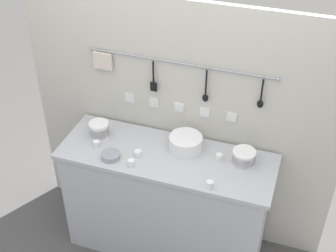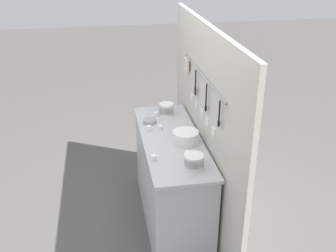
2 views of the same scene
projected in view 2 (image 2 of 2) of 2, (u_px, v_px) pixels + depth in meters
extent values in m
plane|color=#514F4C|center=(171.00, 219.00, 3.99)|extent=(20.00, 20.00, 0.00)
cube|color=#B7BABC|center=(171.00, 139.00, 3.60)|extent=(1.53, 0.54, 0.03)
cube|color=#B7BABC|center=(171.00, 182.00, 3.80)|extent=(1.47, 0.51, 0.90)
cube|color=beige|center=(204.00, 131.00, 3.62)|extent=(2.33, 0.04, 1.95)
cylinder|color=#93969E|center=(202.00, 75.00, 3.39)|extent=(1.31, 0.01, 0.01)
sphere|color=#93969E|center=(186.00, 55.00, 3.97)|extent=(0.02, 0.02, 0.02)
sphere|color=#93969E|center=(226.00, 104.00, 2.80)|extent=(0.02, 0.02, 0.02)
cube|color=beige|center=(187.00, 65.00, 3.92)|extent=(0.14, 0.02, 0.13)
cylinder|color=#93969E|center=(188.00, 58.00, 3.89)|extent=(0.00, 0.01, 0.02)
cylinder|color=black|center=(196.00, 79.00, 3.59)|extent=(0.01, 0.01, 0.17)
cube|color=black|center=(195.00, 91.00, 3.64)|extent=(0.05, 0.01, 0.07)
cylinder|color=#93969E|center=(197.00, 70.00, 3.55)|extent=(0.01, 0.01, 0.02)
cylinder|color=black|center=(206.00, 95.00, 3.26)|extent=(0.01, 0.01, 0.19)
ellipsoid|color=black|center=(206.00, 108.00, 3.31)|extent=(0.04, 0.02, 0.06)
cylinder|color=#93969E|center=(208.00, 83.00, 3.22)|extent=(0.01, 0.01, 0.02)
cylinder|color=black|center=(219.00, 111.00, 2.92)|extent=(0.01, 0.01, 0.16)
ellipsoid|color=black|center=(219.00, 123.00, 2.96)|extent=(0.04, 0.02, 0.06)
cylinder|color=#93969E|center=(222.00, 100.00, 2.88)|extent=(0.00, 0.01, 0.02)
cube|color=white|center=(192.00, 98.00, 3.88)|extent=(0.07, 0.01, 0.07)
cube|color=white|center=(197.00, 105.00, 3.71)|extent=(0.07, 0.01, 0.07)
cube|color=white|center=(202.00, 113.00, 3.54)|extent=(0.07, 0.01, 0.07)
cube|color=white|center=(207.00, 122.00, 3.37)|extent=(0.07, 0.01, 0.07)
cube|color=white|center=(214.00, 132.00, 3.20)|extent=(0.07, 0.01, 0.07)
cylinder|color=white|center=(194.00, 164.00, 3.13)|extent=(0.16, 0.16, 0.04)
cylinder|color=white|center=(194.00, 162.00, 3.12)|extent=(0.16, 0.16, 0.04)
cylinder|color=white|center=(194.00, 160.00, 3.11)|extent=(0.16, 0.16, 0.04)
cylinder|color=white|center=(194.00, 157.00, 3.10)|extent=(0.16, 0.16, 0.04)
cylinder|color=white|center=(166.00, 112.00, 4.07)|extent=(0.15, 0.15, 0.05)
cylinder|color=white|center=(166.00, 110.00, 4.06)|extent=(0.15, 0.15, 0.05)
cylinder|color=white|center=(166.00, 108.00, 4.05)|extent=(0.15, 0.15, 0.05)
cylinder|color=white|center=(166.00, 106.00, 4.03)|extent=(0.15, 0.15, 0.05)
cylinder|color=white|center=(185.00, 142.00, 3.52)|extent=(0.24, 0.24, 0.01)
cylinder|color=white|center=(185.00, 141.00, 3.51)|extent=(0.24, 0.24, 0.01)
cylinder|color=white|center=(186.00, 139.00, 3.51)|extent=(0.24, 0.24, 0.01)
cylinder|color=white|center=(186.00, 138.00, 3.50)|extent=(0.24, 0.24, 0.01)
cylinder|color=white|center=(186.00, 137.00, 3.50)|extent=(0.24, 0.24, 0.01)
cylinder|color=white|center=(186.00, 136.00, 3.49)|extent=(0.24, 0.24, 0.01)
cylinder|color=white|center=(186.00, 135.00, 3.49)|extent=(0.24, 0.24, 0.01)
cylinder|color=white|center=(186.00, 133.00, 3.48)|extent=(0.24, 0.24, 0.01)
cylinder|color=white|center=(186.00, 132.00, 3.48)|extent=(0.24, 0.24, 0.01)
cylinder|color=#93969E|center=(150.00, 121.00, 3.88)|extent=(0.13, 0.13, 0.04)
cylinder|color=white|center=(187.00, 154.00, 3.28)|extent=(0.05, 0.05, 0.05)
cylinder|color=white|center=(149.00, 128.00, 3.73)|extent=(0.05, 0.05, 0.05)
cylinder|color=white|center=(154.00, 158.00, 3.23)|extent=(0.05, 0.05, 0.05)
cylinder|color=white|center=(160.00, 128.00, 3.74)|extent=(0.05, 0.05, 0.05)
cylinder|color=white|center=(156.00, 114.00, 4.02)|extent=(0.05, 0.05, 0.05)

